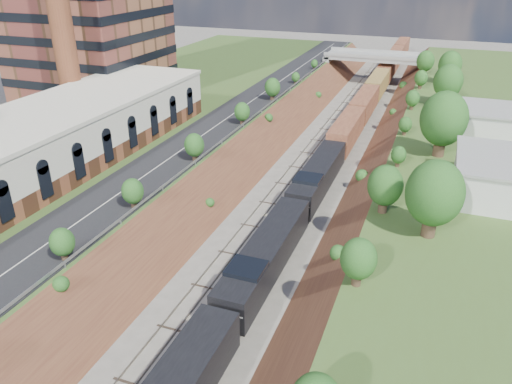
% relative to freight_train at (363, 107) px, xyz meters
% --- Properties ---
extents(platform_left, '(44.00, 180.00, 5.00)m').
position_rel_freight_train_xyz_m(platform_left, '(-35.60, -29.97, -0.23)').
color(platform_left, '#435E26').
rests_on(platform_left, ground).
extents(embankment_left, '(10.00, 180.00, 10.00)m').
position_rel_freight_train_xyz_m(embankment_left, '(-13.60, -29.97, -2.73)').
color(embankment_left, brown).
rests_on(embankment_left, ground).
extents(embankment_right, '(10.00, 180.00, 10.00)m').
position_rel_freight_train_xyz_m(embankment_right, '(8.40, -29.97, -2.73)').
color(embankment_right, brown).
rests_on(embankment_right, ground).
extents(rail_left_track, '(1.58, 180.00, 0.18)m').
position_rel_freight_train_xyz_m(rail_left_track, '(-5.20, -29.97, -2.64)').
color(rail_left_track, gray).
rests_on(rail_left_track, ground).
extents(rail_right_track, '(1.58, 180.00, 0.18)m').
position_rel_freight_train_xyz_m(rail_right_track, '(-0.00, -29.97, -2.64)').
color(rail_right_track, gray).
rests_on(rail_right_track, ground).
extents(road, '(8.00, 180.00, 0.10)m').
position_rel_freight_train_xyz_m(road, '(-18.10, -29.97, 2.32)').
color(road, black).
rests_on(road, platform_left).
extents(guardrail, '(0.10, 171.00, 0.70)m').
position_rel_freight_train_xyz_m(guardrail, '(-14.00, -30.16, 2.82)').
color(guardrail, '#99999E').
rests_on(guardrail, platform_left).
extents(commercial_building, '(14.30, 62.30, 7.00)m').
position_rel_freight_train_xyz_m(commercial_building, '(-30.60, -51.97, 5.77)').
color(commercial_building, brown).
rests_on(commercial_building, platform_left).
extents(overpass, '(24.50, 8.30, 7.40)m').
position_rel_freight_train_xyz_m(overpass, '(-2.60, 32.03, 2.18)').
color(overpass, gray).
rests_on(overpass, ground).
extents(white_building_near, '(9.00, 12.00, 4.00)m').
position_rel_freight_train_xyz_m(white_building_near, '(20.90, -37.97, 4.27)').
color(white_building_near, silver).
rests_on(white_building_near, platform_right).
extents(white_building_far, '(8.00, 10.00, 3.60)m').
position_rel_freight_train_xyz_m(white_building_far, '(20.40, -15.97, 4.07)').
color(white_building_far, silver).
rests_on(white_building_far, platform_right).
extents(tree_right_large, '(5.25, 5.25, 7.61)m').
position_rel_freight_train_xyz_m(tree_right_large, '(14.40, -49.97, 6.65)').
color(tree_right_large, '#473323').
rests_on(tree_right_large, platform_right).
extents(tree_left_crest, '(2.45, 2.45, 3.55)m').
position_rel_freight_train_xyz_m(tree_left_crest, '(-14.40, -69.97, 4.31)').
color(tree_left_crest, '#473323').
rests_on(tree_left_crest, platform_left).
extents(freight_train, '(3.25, 164.90, 4.80)m').
position_rel_freight_train_xyz_m(freight_train, '(0.00, 0.00, 0.00)').
color(freight_train, black).
rests_on(freight_train, ground).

